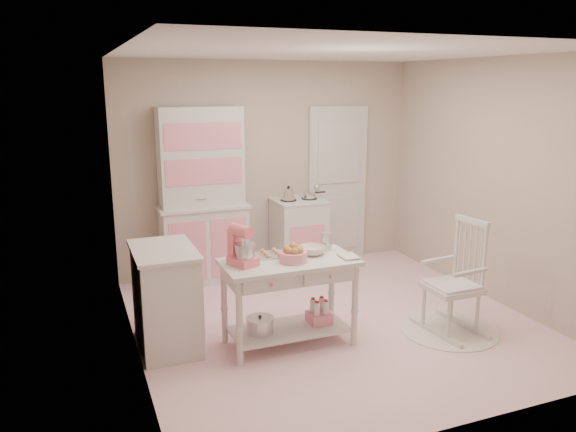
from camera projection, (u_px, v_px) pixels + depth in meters
The scene contains 14 objects.
room_shell at pixel (337, 158), 5.23m from camera, with size 3.84×3.84×2.62m.
door at pixel (337, 185), 7.41m from camera, with size 0.82×0.05×2.04m, color silver.
hutch at pixel (203, 196), 6.55m from camera, with size 1.06×0.50×2.08m, color silver.
stove at pixel (299, 235), 7.07m from camera, with size 0.62×0.57×0.92m, color silver.
base_cabinet at pixel (166, 298), 5.00m from camera, with size 0.54×0.84×0.92m, color silver.
lace_rug at pixel (449, 330), 5.40m from camera, with size 0.92×0.92×0.01m, color white.
rocking_chair at pixel (453, 277), 5.28m from camera, with size 0.48×0.72×1.10m, color silver.
work_table at pixel (289, 302), 5.06m from camera, with size 1.20×0.60×0.80m, color silver.
stand_mixer at pixel (243, 246), 4.80m from camera, with size 0.20×0.28×0.34m, color #F76879.
cookie_tray at pixel (266, 255), 5.08m from camera, with size 0.34×0.24×0.02m, color silver.
bread_basket at pixel (293, 257), 4.92m from camera, with size 0.25×0.25×0.09m, color pink.
mixing_bowl at pixel (312, 250), 5.12m from camera, with size 0.24×0.24×0.08m, color silver.
metal_pitcher at pixel (327, 241), 5.25m from camera, with size 0.10×0.10×0.17m, color silver.
recipe_book at pixel (341, 257), 5.02m from camera, with size 0.15×0.20×0.02m, color silver.
Camera 1 is at (-2.34, -4.69, 2.33)m, focal length 35.00 mm.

